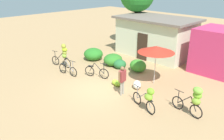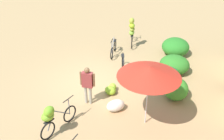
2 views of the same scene
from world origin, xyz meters
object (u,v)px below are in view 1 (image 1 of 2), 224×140
bicycle_rightmost (194,98)px  bicycle_center_loaded (97,72)px  bicycle_near_pile (68,70)px  shop_pink (223,51)px  banana_pile_on_ground (117,83)px  building_low (155,36)px  bicycle_leftmost (63,54)px  person_vendor (122,78)px  market_umbrella (156,49)px  produce_sack (137,85)px  bicycle_by_shop (147,97)px

bicycle_rightmost → bicycle_center_loaded: bearing=-178.9°
bicycle_near_pile → bicycle_rightmost: size_ratio=0.98×
shop_pink → bicycle_center_loaded: 8.04m
bicycle_near_pile → banana_pile_on_ground: (3.31, 1.05, -0.18)m
shop_pink → bicycle_near_pile: bearing=-132.5°
building_low → bicycle_near_pile: (-1.45, -7.29, -1.16)m
bicycle_leftmost → bicycle_center_loaded: bearing=8.1°
person_vendor → banana_pile_on_ground: bearing=147.9°
market_umbrella → bicycle_leftmost: market_umbrella is taller
market_umbrella → bicycle_near_pile: market_umbrella is taller
bicycle_center_loaded → produce_sack: 2.79m
building_low → bicycle_rightmost: (6.36, -6.14, -0.62)m
banana_pile_on_ground → shop_pink: bearing=61.8°
person_vendor → shop_pink: bearing=70.8°
market_umbrella → bicycle_by_shop: market_umbrella is taller
produce_sack → building_low: bearing=116.8°
market_umbrella → bicycle_rightmost: bearing=-27.2°
bicycle_by_shop → banana_pile_on_ground: (-2.84, 0.99, -0.55)m
bicycle_center_loaded → bicycle_rightmost: size_ratio=0.99×
bicycle_rightmost → bicycle_near_pile: bearing=-171.7°
bicycle_leftmost → person_vendor: bearing=-1.5°
shop_pink → banana_pile_on_ground: bearing=-118.2°
banana_pile_on_ground → person_vendor: (0.95, -0.59, 0.79)m
bicycle_leftmost → bicycle_center_loaded: (2.94, 0.42, -0.59)m
bicycle_by_shop → bicycle_rightmost: (1.66, 1.09, 0.17)m
building_low → person_vendor: size_ratio=3.84×
bicycle_by_shop → bicycle_rightmost: size_ratio=1.01×
bicycle_near_pile → bicycle_rightmost: bearing=8.3°
bicycle_rightmost → person_vendor: 3.62m
bicycle_rightmost → market_umbrella: bearing=152.8°
market_umbrella → building_low: bearing=125.1°
bicycle_leftmost → bicycle_center_loaded: size_ratio=1.07×
produce_sack → banana_pile_on_ground: bearing=-152.3°
bicycle_leftmost → bicycle_rightmost: (9.15, 0.54, -0.06)m
bicycle_rightmost → person_vendor: (-3.56, -0.69, 0.07)m
bicycle_leftmost → produce_sack: bearing=9.8°
building_low → bicycle_leftmost: building_low is taller
building_low → bicycle_by_shop: building_low is taller
market_umbrella → bicycle_near_pile: bearing=-149.0°
building_low → banana_pile_on_ground: 6.64m
bicycle_leftmost → bicycle_by_shop: bearing=-4.2°
bicycle_leftmost → bicycle_by_shop: 7.51m
bicycle_by_shop → bicycle_rightmost: bearing=33.2°
shop_pink → bicycle_center_loaded: shop_pink is taller
building_low → produce_sack: 6.51m
produce_sack → bicycle_rightmost: bearing=-7.3°
person_vendor → produce_sack: bearing=86.2°
bicycle_near_pile → produce_sack: size_ratio=2.23×
bicycle_leftmost → bicycle_center_loaded: bicycle_leftmost is taller
shop_pink → bicycle_near_pile: 9.84m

